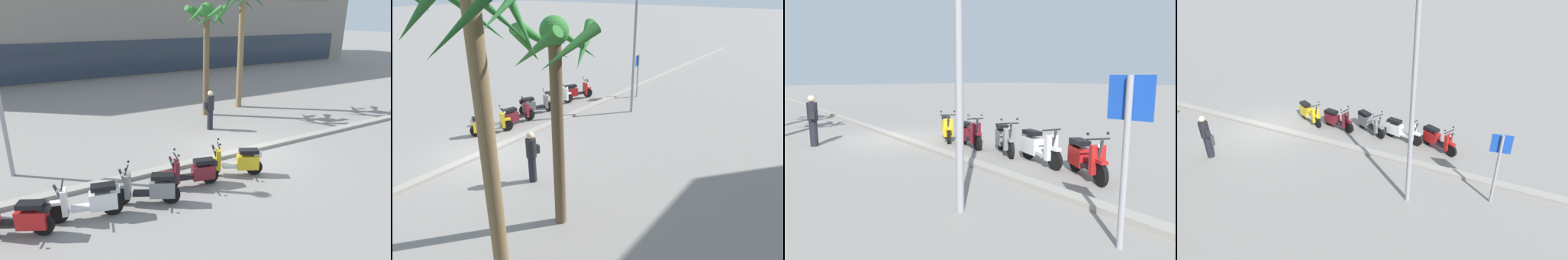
{
  "view_description": "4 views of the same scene",
  "coord_description": "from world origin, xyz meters",
  "views": [
    {
      "loc": [
        -7.29,
        -9.44,
        4.83
      ],
      "look_at": [
        -2.04,
        -0.11,
        1.21
      ],
      "focal_mm": 31.06,
      "sensor_mm": 36.0,
      "label": 1
    },
    {
      "loc": [
        7.32,
        10.32,
        6.04
      ],
      "look_at": [
        -2.6,
        2.87,
        0.86
      ],
      "focal_mm": 32.1,
      "sensor_mm": 36.0,
      "label": 2
    },
    {
      "loc": [
        -12.51,
        5.11,
        2.37
      ],
      "look_at": [
        -6.02,
        0.34,
        1.13
      ],
      "focal_mm": 31.61,
      "sensor_mm": 36.0,
      "label": 3
    },
    {
      "loc": [
        -10.2,
        9.95,
        6.86
      ],
      "look_at": [
        -5.24,
        -0.37,
        0.95
      ],
      "focal_mm": 29.96,
      "sensor_mm": 36.0,
      "label": 4
    }
  ],
  "objects": [
    {
      "name": "ground_plane",
      "position": [
        0.0,
        0.0,
        0.0
      ],
      "size": [
        200.0,
        200.0,
        0.0
      ],
      "primitive_type": "plane",
      "color": "gray"
    },
    {
      "name": "curb_strip",
      "position": [
        0.0,
        -0.12,
        0.06
      ],
      "size": [
        60.0,
        0.36,
        0.12
      ],
      "primitive_type": "cube",
      "color": "gray",
      "rests_on": "ground"
    },
    {
      "name": "scooter_red_far_back",
      "position": [
        -7.52,
        -1.67,
        0.46
      ],
      "size": [
        1.64,
        0.94,
        1.17
      ],
      "color": "black",
      "rests_on": "ground"
    },
    {
      "name": "scooter_white_lead_nearest",
      "position": [
        -5.91,
        -1.73,
        0.46
      ],
      "size": [
        1.81,
        0.71,
        1.04
      ],
      "color": "black",
      "rests_on": "ground"
    },
    {
      "name": "scooter_grey_tail_end",
      "position": [
        -4.36,
        -1.83,
        0.46
      ],
      "size": [
        1.69,
        0.97,
        1.17
      ],
      "color": "black",
      "rests_on": "ground"
    },
    {
      "name": "scooter_maroon_mid_rear",
      "position": [
        -2.85,
        -1.51,
        0.45
      ],
      "size": [
        1.73,
        0.67,
        1.17
      ],
      "color": "black",
      "rests_on": "ground"
    },
    {
      "name": "scooter_yellow_second_in_line",
      "position": [
        -1.29,
        -1.55,
        0.46
      ],
      "size": [
        1.71,
        0.97,
        1.17
      ],
      "color": "black",
      "rests_on": "ground"
    },
    {
      "name": "crossing_sign",
      "position": [
        -10.03,
        0.84,
        1.5
      ],
      "size": [
        0.59,
        0.17,
        2.4
      ],
      "color": "#939399",
      "rests_on": "ground"
    },
    {
      "name": "pedestrian_window_shopping",
      "position": [
        0.33,
        2.8,
        0.94
      ],
      "size": [
        0.46,
        0.34,
        1.76
      ],
      "color": "black",
      "rests_on": "ground"
    }
  ]
}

